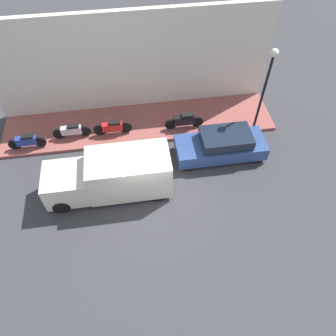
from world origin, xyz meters
TOP-DOWN VIEW (x-y plane):
  - ground_plane at (0.00, 0.00)m, footprint 60.00×60.00m
  - sidewalk at (4.84, 0.00)m, footprint 2.90×14.03m
  - building_facade at (6.43, 0.00)m, footprint 0.30×14.03m
  - parked_car at (2.14, -3.71)m, footprint 1.67×4.25m
  - delivery_van at (0.76, 1.56)m, footprint 1.83×5.34m
  - motorcycle_red at (4.21, 1.38)m, footprint 0.30×1.92m
  - motorcycle_blue at (3.84, 5.55)m, footprint 0.30×1.80m
  - scooter_silver at (4.27, 3.42)m, footprint 0.30×1.88m
  - motorcycle_black at (4.13, -2.27)m, footprint 0.30×1.99m
  - streetlamp at (3.63, -5.88)m, footprint 0.37×0.37m

SIDE VIEW (x-z plane):
  - ground_plane at x=0.00m, z-range 0.00..0.00m
  - sidewalk at x=4.84m, z-range 0.00..0.15m
  - scooter_silver at x=4.27m, z-range 0.19..0.96m
  - motorcycle_blue at x=3.84m, z-range 0.19..0.98m
  - motorcycle_red at x=4.21m, z-range 0.20..0.98m
  - motorcycle_black at x=4.13m, z-range 0.19..1.05m
  - parked_car at x=2.14m, z-range -0.02..1.37m
  - delivery_van at x=0.76m, z-range 0.01..2.10m
  - building_facade at x=6.43m, z-range 0.00..5.36m
  - streetlamp at x=3.63m, z-range 1.02..5.50m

